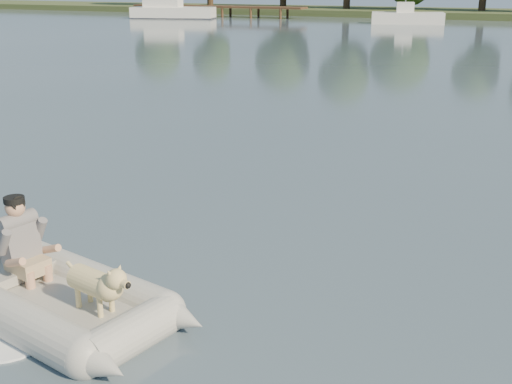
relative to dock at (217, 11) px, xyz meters
The scene contains 8 objects.
water 58.14m from the dock, 63.43° to the right, with size 160.00×160.00×0.00m, color slate.
shore_bank 27.86m from the dock, 21.04° to the left, with size 160.00×12.00×0.70m, color #47512D.
dock is the anchor object (origin of this frame).
dinghy 58.44m from the dock, 64.45° to the right, with size 4.44×3.23×1.29m, color #A0A09B, non-canonical shape.
man 58.00m from the dock, 64.92° to the right, with size 0.67×0.58×1.00m, color slate, non-canonical shape.
dog 58.78m from the dock, 63.96° to the right, with size 0.86×0.31×0.58m, color tan, non-canonical shape.
cabin_cruiser 5.09m from the dock, 115.87° to the right, with size 7.93×2.83×2.46m, color white, non-canonical shape.
motorboat 19.33m from the dock, ahead, with size 5.98×2.30×2.53m, color white, non-canonical shape.
Camera 1 is at (3.77, -5.58, 3.50)m, focal length 45.00 mm.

